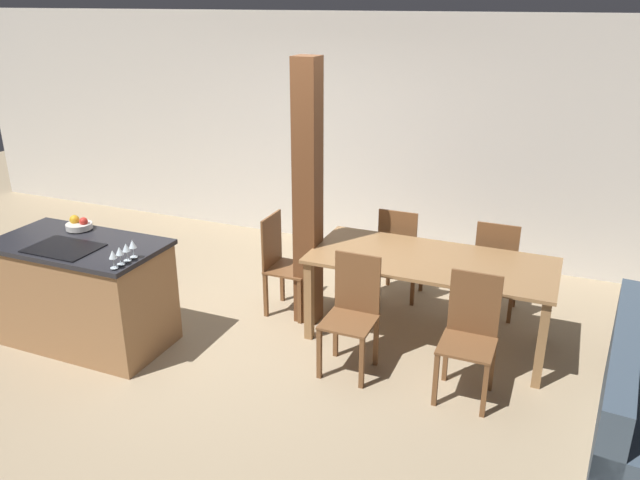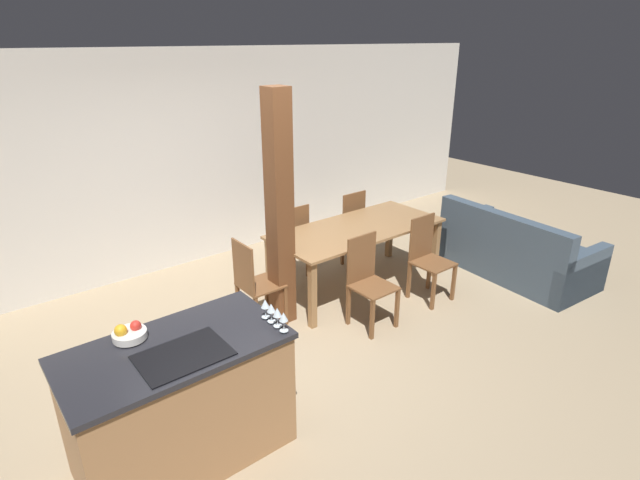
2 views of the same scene
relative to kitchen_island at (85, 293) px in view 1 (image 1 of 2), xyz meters
name	(u,v)px [view 1 (image 1 of 2)]	position (x,y,z in m)	size (l,w,h in m)	color
ground_plane	(250,337)	(1.26, 0.60, -0.47)	(16.00, 16.00, 0.00)	#9E896B
wall_back	(350,134)	(1.26, 3.14, 0.88)	(11.20, 0.08, 2.70)	silver
kitchen_island	(85,293)	(0.00, 0.00, 0.00)	(1.45, 0.78, 0.94)	#9E7047
fruit_bowl	(79,224)	(-0.20, 0.25, 0.51)	(0.22, 0.22, 0.12)	silver
wine_glass_near	(113,255)	(0.66, -0.32, 0.58)	(0.06, 0.06, 0.14)	silver
wine_glass_middle	(120,252)	(0.66, -0.24, 0.58)	(0.06, 0.06, 0.14)	silver
wine_glass_far	(126,248)	(0.66, -0.17, 0.58)	(0.06, 0.06, 0.14)	silver
wine_glass_end	(133,245)	(0.66, -0.09, 0.58)	(0.06, 0.06, 0.14)	silver
dining_table	(431,269)	(2.72, 1.19, 0.20)	(2.06, 0.92, 0.77)	olive
dining_chair_near_left	(352,312)	(2.26, 0.51, 0.03)	(0.40, 0.40, 0.96)	brown
dining_chair_near_right	(470,335)	(3.19, 0.51, 0.03)	(0.40, 0.40, 0.96)	brown
dining_chair_far_left	(399,252)	(2.26, 1.87, 0.03)	(0.40, 0.40, 0.96)	brown
dining_chair_far_right	(496,267)	(3.19, 1.87, 0.03)	(0.40, 0.40, 0.96)	brown
dining_chair_head_end	(283,263)	(1.32, 1.19, 0.03)	(0.40, 0.40, 0.96)	brown
timber_post	(308,197)	(1.61, 1.12, 0.73)	(0.21, 0.21, 2.40)	brown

